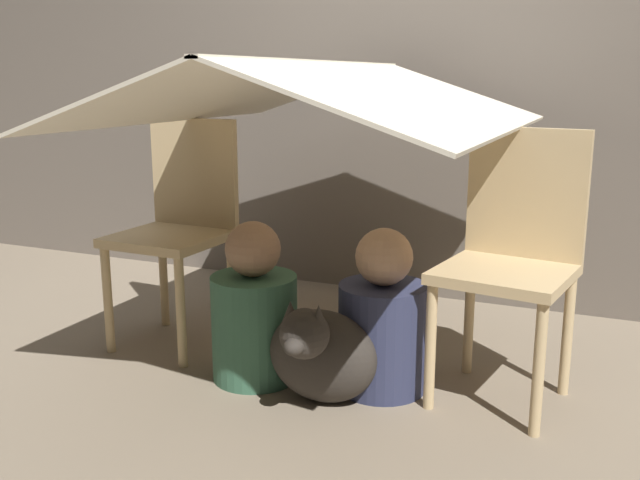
{
  "coord_description": "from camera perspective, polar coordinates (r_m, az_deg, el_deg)",
  "views": [
    {
      "loc": [
        1.01,
        -2.08,
        1.09
      ],
      "look_at": [
        0.0,
        0.23,
        0.5
      ],
      "focal_mm": 40.0,
      "sensor_mm": 36.0,
      "label": 1
    }
  ],
  "objects": [
    {
      "name": "ground_plane",
      "position": [
        2.56,
        -2.11,
        -12.18
      ],
      "size": [
        8.8,
        8.8,
        0.0
      ],
      "primitive_type": "plane",
      "color": "gray"
    },
    {
      "name": "wall_back",
      "position": [
        3.56,
        7.3,
        15.53
      ],
      "size": [
        7.0,
        0.05,
        2.5
      ],
      "color": "#6B6056",
      "rests_on": "ground_plane"
    },
    {
      "name": "chair_left",
      "position": [
        2.97,
        -11.17,
        1.54
      ],
      "size": [
        0.43,
        0.43,
        0.92
      ],
      "rotation": [
        0.0,
        0.0,
        -0.04
      ],
      "color": "#D1B27F",
      "rests_on": "ground_plane"
    },
    {
      "name": "chair_right",
      "position": [
        2.48,
        15.16,
        -0.92
      ],
      "size": [
        0.47,
        0.47,
        0.92
      ],
      "rotation": [
        0.0,
        0.0,
        -0.15
      ],
      "color": "#D1B27F",
      "rests_on": "ground_plane"
    },
    {
      "name": "sheet_canopy",
      "position": [
        2.52,
        -0.0,
        11.67
      ],
      "size": [
        1.33,
        1.58,
        0.23
      ],
      "color": "silver"
    },
    {
      "name": "person_front",
      "position": [
        2.6,
        -5.28,
        -5.92
      ],
      "size": [
        0.31,
        0.31,
        0.59
      ],
      "color": "#38664C",
      "rests_on": "ground_plane"
    },
    {
      "name": "person_second",
      "position": [
        2.52,
        5.04,
        -6.65
      ],
      "size": [
        0.31,
        0.31,
        0.58
      ],
      "color": "#2D3351",
      "rests_on": "ground_plane"
    },
    {
      "name": "dog",
      "position": [
        2.41,
        -0.02,
        -8.98
      ],
      "size": [
        0.39,
        0.37,
        0.39
      ],
      "color": "#332D28",
      "rests_on": "ground_plane"
    }
  ]
}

